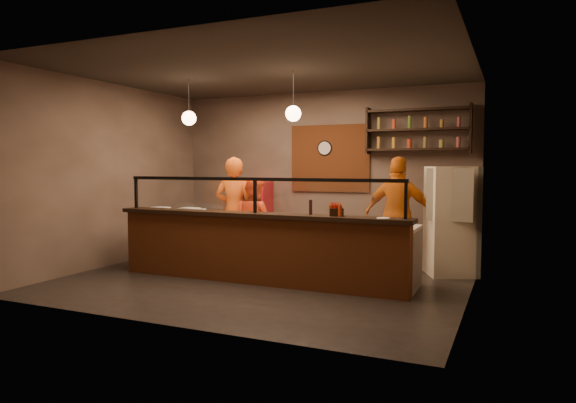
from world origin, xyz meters
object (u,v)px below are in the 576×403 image
at_px(red_cooler, 254,217).
at_px(pizza_dough, 325,222).
at_px(wall_clock, 325,148).
at_px(condiment_caddy, 336,212).
at_px(pepper_mill, 311,207).
at_px(fridge, 451,221).
at_px(cook_left, 234,211).
at_px(cook_mid, 254,222).
at_px(cook_right, 399,215).

relative_size(red_cooler, pizza_dough, 2.64).
relative_size(wall_clock, condiment_caddy, 1.54).
relative_size(red_cooler, pepper_mill, 6.71).
height_order(fridge, red_cooler, fridge).
bearing_deg(red_cooler, wall_clock, 7.13).
relative_size(cook_left, fridge, 1.09).
xyz_separation_m(cook_mid, pizza_dough, (1.49, -0.52, 0.13)).
bearing_deg(red_cooler, cook_mid, -67.63).
bearing_deg(cook_left, wall_clock, -137.31).
bearing_deg(pepper_mill, wall_clock, 105.74).
distance_m(fridge, red_cooler, 3.96).
height_order(red_cooler, pizza_dough, red_cooler).
xyz_separation_m(wall_clock, cook_mid, (-0.70, -1.66, -1.32)).
height_order(fridge, pizza_dough, fridge).
bearing_deg(pepper_mill, fridge, 45.32).
xyz_separation_m(cook_left, pizza_dough, (1.90, -0.56, -0.05)).
height_order(red_cooler, condiment_caddy, red_cooler).
distance_m(wall_clock, fridge, 2.94).
relative_size(red_cooler, condiment_caddy, 7.38).
xyz_separation_m(fridge, red_cooler, (-3.90, 0.64, -0.15)).
bearing_deg(fridge, cook_left, 166.69).
xyz_separation_m(wall_clock, condiment_caddy, (1.15, -2.71, -0.99)).
distance_m(cook_mid, cook_right, 2.45).
height_order(cook_mid, cook_right, cook_right).
distance_m(cook_right, red_cooler, 3.20).
xyz_separation_m(wall_clock, cook_right, (1.69, -1.11, -1.15)).
distance_m(fridge, pizza_dough, 2.10).
relative_size(cook_left, condiment_caddy, 9.79).
distance_m(cook_right, fridge, 0.83).
distance_m(wall_clock, pizza_dough, 2.61).
xyz_separation_m(cook_mid, condiment_caddy, (1.85, -1.05, 0.34)).
xyz_separation_m(cook_left, fridge, (3.61, 0.67, -0.08)).
bearing_deg(cook_right, cook_mid, 13.48).
bearing_deg(cook_right, wall_clock, -32.77).
height_order(pizza_dough, condiment_caddy, condiment_caddy).
xyz_separation_m(fridge, pizza_dough, (-1.71, -1.23, 0.03)).
relative_size(cook_right, fridge, 1.09).
distance_m(cook_left, fridge, 3.67).
xyz_separation_m(cook_mid, fridge, (3.20, 0.71, 0.09)).
bearing_deg(fridge, red_cooler, 146.89).
height_order(wall_clock, condiment_caddy, wall_clock).
distance_m(wall_clock, red_cooler, 1.99).
relative_size(cook_right, pepper_mill, 8.89).
bearing_deg(pepper_mill, red_cooler, 132.11).
bearing_deg(red_cooler, pepper_mill, -53.21).
bearing_deg(cook_left, cook_right, 177.54).
height_order(wall_clock, cook_left, wall_clock).
relative_size(pizza_dough, pepper_mill, 2.54).
distance_m(wall_clock, cook_left, 2.27).
xyz_separation_m(cook_left, condiment_caddy, (2.26, -1.09, 0.16)).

